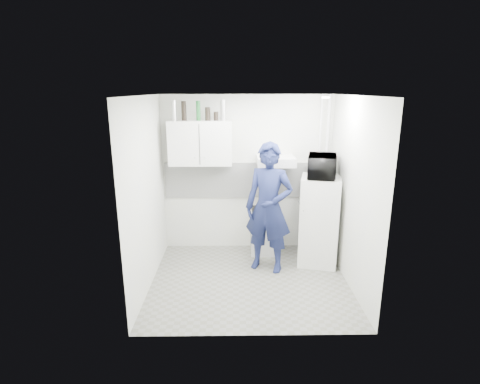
{
  "coord_description": "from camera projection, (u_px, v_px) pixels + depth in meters",
  "views": [
    {
      "loc": [
        -0.2,
        -4.88,
        2.68
      ],
      "look_at": [
        -0.13,
        0.3,
        1.25
      ],
      "focal_mm": 28.0,
      "sensor_mm": 36.0,
      "label": 1
    }
  ],
  "objects": [
    {
      "name": "ceiling",
      "position": [
        251.0,
        95.0,
        4.72
      ],
      "size": [
        2.8,
        2.8,
        0.0
      ],
      "primitive_type": "plane",
      "color": "white",
      "rests_on": "wall_back"
    },
    {
      "name": "stove_top",
      "position": [
        265.0,
        210.0,
        6.18
      ],
      "size": [
        0.44,
        0.44,
        0.03
      ],
      "primitive_type": "cube",
      "color": "black",
      "rests_on": "stove"
    },
    {
      "name": "range_hood",
      "position": [
        276.0,
        161.0,
        5.97
      ],
      "size": [
        0.6,
        0.5,
        0.14
      ],
      "primitive_type": "cube",
      "color": "silver",
      "rests_on": "wall_back"
    },
    {
      "name": "wall_right",
      "position": [
        353.0,
        194.0,
        5.09
      ],
      "size": [
        0.0,
        2.6,
        2.6
      ],
      "primitive_type": "plane",
      "rotation": [
        1.57,
        0.0,
        -1.57
      ],
      "color": "beige",
      "rests_on": "floor"
    },
    {
      "name": "wall_back",
      "position": [
        247.0,
        174.0,
        6.27
      ],
      "size": [
        2.8,
        0.0,
        2.8
      ],
      "primitive_type": "plane",
      "rotation": [
        1.57,
        0.0,
        0.0
      ],
      "color": "beige",
      "rests_on": "floor"
    },
    {
      "name": "bottle_e",
      "position": [
        223.0,
        110.0,
        5.82
      ],
      "size": [
        0.08,
        0.08,
        0.32
      ],
      "primitive_type": "cylinder",
      "color": "silver",
      "rests_on": "upper_cabinet"
    },
    {
      "name": "fridge",
      "position": [
        319.0,
        221.0,
        5.81
      ],
      "size": [
        0.7,
        0.7,
        1.4
      ],
      "primitive_type": "cube",
      "rotation": [
        0.0,
        0.0,
        -0.23
      ],
      "color": "white",
      "rests_on": "floor"
    },
    {
      "name": "pipe_a",
      "position": [
        325.0,
        175.0,
        6.21
      ],
      "size": [
        0.05,
        0.05,
        2.6
      ],
      "primitive_type": "cylinder",
      "color": "silver",
      "rests_on": "floor"
    },
    {
      "name": "person",
      "position": [
        269.0,
        208.0,
        5.54
      ],
      "size": [
        0.83,
        0.7,
        1.95
      ],
      "primitive_type": "imported",
      "rotation": [
        0.0,
        0.0,
        -0.38
      ],
      "color": "#161D44",
      "rests_on": "floor"
    },
    {
      "name": "pipe_b",
      "position": [
        318.0,
        175.0,
        6.21
      ],
      "size": [
        0.04,
        0.04,
        2.6
      ],
      "primitive_type": "cylinder",
      "color": "silver",
      "rests_on": "floor"
    },
    {
      "name": "microwave",
      "position": [
        322.0,
        166.0,
        5.58
      ],
      "size": [
        0.68,
        0.53,
        0.33
      ],
      "primitive_type": "imported",
      "rotation": [
        0.0,
        0.0,
        1.34
      ],
      "color": "black",
      "rests_on": "fridge"
    },
    {
      "name": "ceiling_spot_fixture",
      "position": [
        326.0,
        97.0,
        4.94
      ],
      "size": [
        0.1,
        0.1,
        0.02
      ],
      "primitive_type": "cylinder",
      "color": "white",
      "rests_on": "ceiling"
    },
    {
      "name": "canister_b",
      "position": [
        216.0,
        116.0,
        5.84
      ],
      "size": [
        0.07,
        0.07,
        0.14
      ],
      "primitive_type": "cylinder",
      "color": "black",
      "rests_on": "upper_cabinet"
    },
    {
      "name": "bottle_d",
      "position": [
        198.0,
        111.0,
        5.81
      ],
      "size": [
        0.07,
        0.07,
        0.3
      ],
      "primitive_type": "cylinder",
      "color": "#144C1E",
      "rests_on": "upper_cabinet"
    },
    {
      "name": "upper_cabinet",
      "position": [
        200.0,
        143.0,
        5.95
      ],
      "size": [
        1.0,
        0.35,
        0.7
      ],
      "primitive_type": "cube",
      "color": "white",
      "rests_on": "wall_back"
    },
    {
      "name": "bottle_a",
      "position": [
        174.0,
        111.0,
        5.81
      ],
      "size": [
        0.07,
        0.07,
        0.31
      ],
      "primitive_type": "cylinder",
      "color": "silver",
      "rests_on": "upper_cabinet"
    },
    {
      "name": "canister_a",
      "position": [
        208.0,
        114.0,
        5.83
      ],
      "size": [
        0.08,
        0.08,
        0.21
      ],
      "primitive_type": "cylinder",
      "color": "black",
      "rests_on": "upper_cabinet"
    },
    {
      "name": "backsplash",
      "position": [
        247.0,
        180.0,
        6.29
      ],
      "size": [
        2.74,
        0.03,
        0.6
      ],
      "primitive_type": "cube",
      "color": "white",
      "rests_on": "wall_back"
    },
    {
      "name": "bottle_b",
      "position": [
        184.0,
        111.0,
        5.81
      ],
      "size": [
        0.08,
        0.08,
        0.3
      ],
      "primitive_type": "cylinder",
      "color": "black",
      "rests_on": "upper_cabinet"
    },
    {
      "name": "floor",
      "position": [
        249.0,
        281.0,
        5.42
      ],
      "size": [
        2.8,
        2.8,
        0.0
      ],
      "primitive_type": "plane",
      "color": "slate",
      "rests_on": "ground"
    },
    {
      "name": "saucepan",
      "position": [
        263.0,
        206.0,
        6.21
      ],
      "size": [
        0.16,
        0.16,
        0.09
      ],
      "primitive_type": "cylinder",
      "color": "silver",
      "rests_on": "stove_top"
    },
    {
      "name": "wall_left",
      "position": [
        147.0,
        195.0,
        5.05
      ],
      "size": [
        0.0,
        2.6,
        2.6
      ],
      "primitive_type": "plane",
      "rotation": [
        1.57,
        0.0,
        1.57
      ],
      "color": "beige",
      "rests_on": "floor"
    },
    {
      "name": "stove",
      "position": [
        265.0,
        231.0,
        6.29
      ],
      "size": [
        0.46,
        0.46,
        0.73
      ],
      "primitive_type": "cube",
      "color": "silver",
      "rests_on": "floor"
    }
  ]
}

